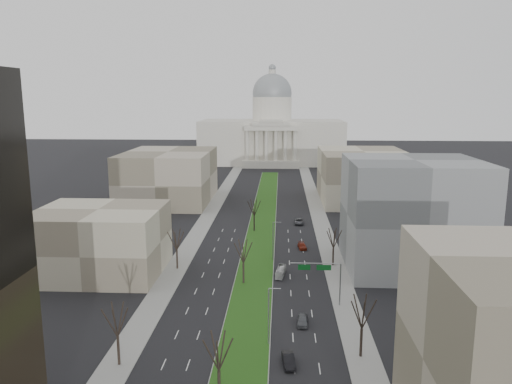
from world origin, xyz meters
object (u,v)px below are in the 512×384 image
(car_grey_near, at_px, (303,320))
(car_grey_far, at_px, (299,221))
(car_red, at_px, (302,246))
(car_black, at_px, (289,360))
(box_van, at_px, (281,272))

(car_grey_near, relative_size, car_grey_far, 0.79)
(car_grey_near, bearing_deg, car_red, 91.24)
(car_grey_near, height_order, car_black, same)
(car_grey_near, bearing_deg, car_black, -97.48)
(car_grey_near, distance_m, box_van, 23.13)
(car_black, bearing_deg, car_grey_near, 72.55)
(car_red, height_order, car_grey_far, car_grey_far)
(car_red, xyz_separation_m, car_grey_far, (0.02, 24.53, 0.10))
(car_black, distance_m, car_grey_far, 79.76)
(car_black, relative_size, car_grey_far, 0.82)
(car_grey_near, distance_m, car_black, 13.16)
(car_grey_near, height_order, car_red, car_grey_near)
(box_van, bearing_deg, car_grey_far, 90.58)
(car_red, height_order, box_van, box_van)
(car_grey_far, distance_m, box_van, 44.22)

